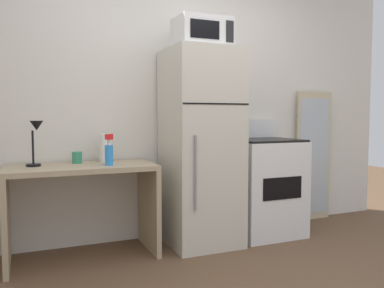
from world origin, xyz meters
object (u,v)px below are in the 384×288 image
at_px(spray_bottle, 109,153).
at_px(refrigerator, 201,148).
at_px(paper_towel_roll, 106,148).
at_px(leaning_mirror, 313,156).
at_px(desk, 82,193).
at_px(coffee_mug, 77,158).
at_px(oven_range, 263,186).
at_px(desk_lamp, 36,135).
at_px(microwave, 202,34).

bearing_deg(spray_bottle, refrigerator, 4.93).
xyz_separation_m(paper_towel_roll, leaning_mirror, (2.29, 0.10, -0.17)).
bearing_deg(desk, coffee_mug, 96.49).
xyz_separation_m(spray_bottle, refrigerator, (0.83, 0.07, 0.01)).
bearing_deg(spray_bottle, desk, 153.17).
bearing_deg(oven_range, desk_lamp, 178.12).
relative_size(paper_towel_roll, oven_range, 0.22).
xyz_separation_m(microwave, oven_range, (0.67, 0.04, -1.38)).
bearing_deg(oven_range, paper_towel_roll, 174.04).
relative_size(desk_lamp, microwave, 0.77).
bearing_deg(desk, leaning_mirror, 5.50).
bearing_deg(coffee_mug, desk_lamp, -164.77).
height_order(desk_lamp, microwave, microwave).
bearing_deg(refrigerator, desk_lamp, 176.50).
height_order(paper_towel_roll, oven_range, oven_range).
relative_size(spray_bottle, coffee_mug, 2.62).
bearing_deg(refrigerator, coffee_mug, 170.81).
height_order(desk_lamp, leaning_mirror, leaning_mirror).
xyz_separation_m(desk, spray_bottle, (0.20, -0.10, 0.33)).
relative_size(desk_lamp, coffee_mug, 3.72).
bearing_deg(oven_range, desk, 179.53).
relative_size(paper_towel_roll, refrigerator, 0.14).
distance_m(desk, spray_bottle, 0.40).
bearing_deg(coffee_mug, microwave, -10.32).
xyz_separation_m(desk_lamp, oven_range, (2.03, -0.07, -0.52)).
bearing_deg(coffee_mug, desk, -83.51).
xyz_separation_m(paper_towel_roll, microwave, (0.81, -0.19, 0.98)).
relative_size(paper_towel_roll, leaning_mirror, 0.17).
bearing_deg(paper_towel_roll, refrigerator, -11.95).
xyz_separation_m(desk_lamp, spray_bottle, (0.53, -0.15, -0.14)).
relative_size(desk, spray_bottle, 4.61).
distance_m(spray_bottle, oven_range, 1.55).
distance_m(desk_lamp, leaning_mirror, 2.86).
bearing_deg(spray_bottle, oven_range, 3.36).
height_order(spray_bottle, refrigerator, refrigerator).
height_order(coffee_mug, leaning_mirror, leaning_mirror).
distance_m(desk, microwave, 1.68).
height_order(refrigerator, microwave, microwave).
relative_size(desk_lamp, paper_towel_roll, 1.47).
bearing_deg(leaning_mirror, desk_lamp, -176.20).
bearing_deg(microwave, oven_range, 3.23).
distance_m(microwave, oven_range, 1.54).
height_order(desk_lamp, oven_range, desk_lamp).
relative_size(desk, leaning_mirror, 0.82).
relative_size(spray_bottle, leaning_mirror, 0.18).
bearing_deg(coffee_mug, spray_bottle, -47.93).
xyz_separation_m(desk, coffee_mug, (-0.02, 0.14, 0.27)).
distance_m(coffee_mug, refrigerator, 1.06).
xyz_separation_m(refrigerator, leaning_mirror, (1.48, 0.27, -0.16)).
height_order(desk_lamp, refrigerator, refrigerator).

